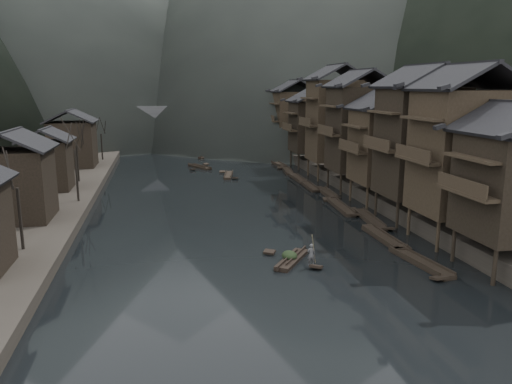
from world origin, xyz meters
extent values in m
plane|color=black|center=(0.00, 0.00, 0.00)|extent=(300.00, 300.00, 0.00)
cube|color=#2D2823|center=(35.00, 40.00, 0.90)|extent=(40.00, 200.00, 1.80)
cylinder|color=black|center=(14.20, -10.40, 1.30)|extent=(0.30, 0.30, 2.90)
cylinder|color=black|center=(14.20, -5.60, 1.30)|extent=(0.30, 0.30, 2.90)
cylinder|color=black|center=(16.95, -5.60, 1.30)|extent=(0.30, 0.30, 2.90)
cube|color=#2C2418|center=(13.30, -8.00, 5.88)|extent=(1.20, 5.70, 0.25)
cylinder|color=#2C2418|center=(14.20, -3.40, 1.30)|extent=(0.30, 0.30, 2.90)
cylinder|color=#2C2418|center=(14.20, 1.40, 1.30)|extent=(0.30, 0.30, 2.90)
cylinder|color=#2C2418|center=(16.95, -3.40, 1.30)|extent=(0.30, 0.30, 2.90)
cylinder|color=#2C2418|center=(16.95, 1.40, 1.30)|extent=(0.30, 0.30, 2.90)
cube|color=#2C2418|center=(17.30, -1.00, 7.68)|extent=(7.00, 6.00, 10.15)
cube|color=#2C2418|center=(13.30, -1.00, 7.17)|extent=(1.20, 5.70, 0.25)
cylinder|color=black|center=(14.20, 3.60, 1.30)|extent=(0.30, 0.30, 2.90)
cylinder|color=black|center=(14.20, 8.40, 1.30)|extent=(0.30, 0.30, 2.90)
cylinder|color=black|center=(16.95, 3.60, 1.30)|extent=(0.30, 0.30, 2.90)
cylinder|color=black|center=(16.95, 8.40, 1.30)|extent=(0.30, 0.30, 2.90)
cube|color=black|center=(17.30, 6.00, 7.77)|extent=(7.00, 6.00, 10.34)
cube|color=#2C2418|center=(13.30, 6.00, 7.25)|extent=(1.20, 5.70, 0.25)
cylinder|color=#2C2418|center=(14.20, 10.60, 1.30)|extent=(0.30, 0.30, 2.90)
cylinder|color=#2C2418|center=(14.20, 15.40, 1.30)|extent=(0.30, 0.30, 2.90)
cylinder|color=#2C2418|center=(16.95, 10.60, 1.30)|extent=(0.30, 0.30, 2.90)
cylinder|color=#2C2418|center=(16.95, 15.40, 1.30)|extent=(0.30, 0.30, 2.90)
cube|color=#2C2418|center=(17.30, 13.00, 6.59)|extent=(7.00, 6.00, 7.99)
cube|color=#2C2418|center=(13.30, 13.00, 6.19)|extent=(1.20, 5.70, 0.25)
cylinder|color=black|center=(14.20, 18.60, 1.30)|extent=(0.30, 0.30, 2.90)
cylinder|color=black|center=(14.20, 23.40, 1.30)|extent=(0.30, 0.30, 2.90)
cylinder|color=black|center=(16.95, 18.60, 1.30)|extent=(0.30, 0.30, 2.90)
cylinder|color=black|center=(16.95, 23.40, 1.30)|extent=(0.30, 0.30, 2.90)
cube|color=black|center=(17.30, 21.00, 7.77)|extent=(7.00, 6.00, 10.34)
cube|color=#2C2418|center=(13.30, 21.00, 7.25)|extent=(1.20, 5.70, 0.25)
cylinder|color=#2C2418|center=(14.20, 27.60, 1.30)|extent=(0.30, 0.30, 2.90)
cylinder|color=#2C2418|center=(14.20, 32.40, 1.30)|extent=(0.30, 0.30, 2.90)
cylinder|color=#2C2418|center=(16.95, 27.60, 1.30)|extent=(0.30, 0.30, 2.90)
cylinder|color=#2C2418|center=(16.95, 32.40, 1.30)|extent=(0.30, 0.30, 2.90)
cube|color=#2C2418|center=(17.30, 30.00, 8.25)|extent=(7.00, 6.00, 11.30)
cube|color=#2C2418|center=(13.30, 30.00, 7.69)|extent=(1.20, 5.70, 0.25)
cylinder|color=black|center=(14.20, 37.60, 1.30)|extent=(0.30, 0.30, 2.90)
cylinder|color=black|center=(14.20, 42.40, 1.30)|extent=(0.30, 0.30, 2.90)
cylinder|color=black|center=(16.95, 37.60, 1.30)|extent=(0.30, 0.30, 2.90)
cylinder|color=black|center=(16.95, 42.40, 1.30)|extent=(0.30, 0.30, 2.90)
cube|color=black|center=(17.30, 40.00, 6.61)|extent=(7.00, 6.00, 8.02)
cube|color=#2C2418|center=(13.30, 40.00, 6.21)|extent=(1.20, 5.70, 0.25)
cylinder|color=#2C2418|center=(14.20, 49.60, 1.30)|extent=(0.30, 0.30, 2.90)
cylinder|color=#2C2418|center=(14.20, 54.40, 1.30)|extent=(0.30, 0.30, 2.90)
cylinder|color=#2C2418|center=(16.95, 49.60, 1.30)|extent=(0.30, 0.30, 2.90)
cylinder|color=#2C2418|center=(16.95, 54.40, 1.30)|extent=(0.30, 0.30, 2.90)
cube|color=#2C2418|center=(17.30, 52.00, 7.32)|extent=(7.00, 6.00, 9.45)
cube|color=#2C2418|center=(13.30, 52.00, 6.85)|extent=(1.20, 5.70, 0.25)
cube|color=black|center=(-20.50, 10.00, 4.45)|extent=(6.00, 6.00, 6.50)
cube|color=black|center=(-20.50, 24.00, 4.10)|extent=(5.00, 5.00, 5.80)
cube|color=black|center=(-20.50, 42.00, 4.60)|extent=(6.50, 6.50, 6.80)
cylinder|color=black|center=(-17.00, 0.66, 3.57)|extent=(0.24, 0.24, 4.75)
cylinder|color=black|center=(-17.00, 16.91, 3.98)|extent=(0.24, 0.24, 5.57)
cylinder|color=black|center=(-17.00, 28.81, 3.56)|extent=(0.24, 0.24, 4.71)
cylinder|color=black|center=(-17.00, 48.55, 3.37)|extent=(0.24, 0.24, 4.34)
cube|color=black|center=(11.44, -5.77, 0.15)|extent=(1.94, 6.89, 0.30)
cube|color=black|center=(11.44, -5.77, 0.33)|extent=(1.97, 6.76, 0.10)
cube|color=black|center=(11.84, -2.53, 0.29)|extent=(1.03, 0.95, 0.35)
cube|color=black|center=(11.03, -9.01, 0.29)|extent=(1.03, 0.95, 0.35)
cube|color=black|center=(11.37, 0.42, 0.15)|extent=(1.20, 6.89, 0.30)
cube|color=black|center=(11.37, 0.42, 0.33)|extent=(1.25, 6.75, 0.10)
cube|color=black|center=(11.42, 3.72, 0.29)|extent=(0.95, 0.86, 0.35)
cube|color=black|center=(11.32, -2.88, 0.29)|extent=(0.95, 0.86, 0.35)
cube|color=black|center=(12.74, 6.60, 0.15)|extent=(1.81, 7.70, 0.30)
cube|color=black|center=(12.74, 6.60, 0.33)|extent=(1.85, 7.55, 0.10)
cube|color=black|center=(12.40, 10.24, 0.29)|extent=(1.02, 1.02, 0.37)
cube|color=black|center=(13.08, 2.96, 0.29)|extent=(1.02, 1.02, 0.37)
cube|color=black|center=(11.72, 11.97, 0.15)|extent=(1.60, 7.69, 0.30)
cube|color=black|center=(11.72, 11.97, 0.33)|extent=(1.65, 7.54, 0.10)
cube|color=black|center=(11.48, 15.62, 0.29)|extent=(0.99, 0.99, 0.37)
cube|color=black|center=(11.97, 8.31, 0.29)|extent=(0.99, 0.99, 0.37)
cube|color=black|center=(12.66, 19.19, 0.15)|extent=(1.41, 6.19, 0.30)
cube|color=black|center=(12.66, 19.19, 0.33)|extent=(1.46, 6.07, 0.10)
cube|color=black|center=(12.51, 22.13, 0.29)|extent=(0.97, 0.80, 0.33)
cube|color=black|center=(12.81, 16.25, 0.29)|extent=(0.97, 0.80, 0.33)
cube|color=black|center=(11.72, 23.39, 0.15)|extent=(1.31, 5.84, 0.30)
cube|color=black|center=(11.72, 23.39, 0.33)|extent=(1.36, 5.73, 0.10)
cube|color=black|center=(11.62, 26.17, 0.29)|extent=(0.96, 0.75, 0.32)
cube|color=black|center=(11.82, 20.60, 0.29)|extent=(0.96, 0.75, 0.32)
cube|color=black|center=(11.78, 29.22, 0.15)|extent=(1.14, 5.84, 0.30)
cube|color=black|center=(11.78, 29.22, 0.33)|extent=(1.19, 5.72, 0.10)
cube|color=black|center=(11.76, 32.02, 0.29)|extent=(0.94, 0.73, 0.32)
cube|color=black|center=(11.80, 26.43, 0.29)|extent=(0.94, 0.73, 0.32)
cube|color=black|center=(11.97, 35.99, 0.15)|extent=(1.95, 6.51, 0.30)
cube|color=black|center=(11.97, 35.99, 0.33)|extent=(1.99, 6.39, 0.10)
cube|color=black|center=(11.56, 39.04, 0.29)|extent=(1.03, 0.91, 0.34)
cube|color=black|center=(12.38, 32.94, 0.29)|extent=(1.03, 0.91, 0.34)
cube|color=black|center=(12.10, 43.08, 0.15)|extent=(1.56, 7.19, 0.30)
cube|color=black|center=(12.10, 43.08, 0.33)|extent=(1.60, 7.05, 0.10)
cube|color=black|center=(12.32, 46.49, 0.29)|extent=(0.99, 0.93, 0.35)
cube|color=black|center=(11.88, 39.66, 0.29)|extent=(0.99, 0.93, 0.35)
cube|color=black|center=(2.44, 34.05, 0.15)|extent=(2.18, 6.01, 0.30)
cube|color=black|center=(2.44, 34.05, 0.33)|extent=(2.21, 5.91, 0.10)
cube|color=black|center=(1.87, 36.84, 0.29)|extent=(0.98, 0.89, 0.32)
cube|color=black|center=(3.02, 31.26, 0.29)|extent=(0.98, 0.89, 0.32)
cube|color=black|center=(-1.17, 42.55, 0.15)|extent=(3.56, 5.53, 0.30)
cube|color=black|center=(-1.17, 42.55, 0.33)|extent=(3.55, 5.45, 0.10)
cube|color=black|center=(0.12, 44.98, 0.29)|extent=(1.08, 1.02, 0.32)
cube|color=black|center=(-2.45, 40.12, 0.29)|extent=(1.08, 1.02, 0.32)
cube|color=black|center=(1.56, 54.79, 0.15)|extent=(4.42, 5.23, 0.30)
cube|color=black|center=(1.56, 54.79, 0.33)|extent=(4.39, 5.17, 0.10)
cube|color=black|center=(-0.19, 57.00, 0.29)|extent=(1.12, 1.10, 0.32)
cube|color=black|center=(3.30, 52.57, 0.29)|extent=(1.12, 1.10, 0.32)
cube|color=black|center=(-2.43, 70.74, 0.15)|extent=(2.25, 4.98, 0.30)
cube|color=black|center=(-2.43, 70.74, 0.33)|extent=(2.27, 4.89, 0.10)
cube|color=black|center=(-1.81, 73.00, 0.29)|extent=(0.98, 0.81, 0.30)
cube|color=black|center=(-3.05, 68.48, 0.29)|extent=(0.98, 0.81, 0.30)
cube|color=#4C4C4F|center=(0.00, 72.00, 7.20)|extent=(40.00, 6.00, 1.60)
cube|color=#4C4C4F|center=(0.00, 69.30, 8.50)|extent=(40.00, 0.50, 1.00)
cube|color=#4C4C4F|center=(0.00, 74.70, 8.50)|extent=(40.00, 0.50, 1.00)
cube|color=#4C4C4F|center=(-14.00, 72.00, 3.20)|extent=(3.20, 6.00, 6.40)
cube|color=#4C4C4F|center=(-4.50, 72.00, 3.20)|extent=(3.20, 6.00, 6.40)
cube|color=#4C4C4F|center=(4.50, 72.00, 3.20)|extent=(3.20, 6.00, 6.40)
cube|color=#4C4C4F|center=(14.00, 72.00, 3.20)|extent=(3.20, 6.00, 6.40)
cube|color=black|center=(2.15, -3.39, 0.15)|extent=(3.62, 4.60, 0.30)
cube|color=black|center=(2.15, -3.39, 0.33)|extent=(3.61, 4.55, 0.10)
cube|color=black|center=(0.83, -1.47, 0.29)|extent=(1.08, 1.01, 0.30)
cube|color=black|center=(3.47, -5.31, 0.29)|extent=(1.08, 1.01, 0.30)
ellipsoid|color=black|center=(2.01, -3.19, 0.79)|extent=(1.16, 1.52, 0.70)
imported|color=#515153|center=(3.19, -4.91, 1.26)|extent=(0.63, 0.44, 1.64)
cylinder|color=#8C7A51|center=(3.39, -4.91, 3.66)|extent=(1.12, 2.33, 3.16)
camera|label=1|loc=(-7.35, -38.21, 13.07)|focal=35.00mm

